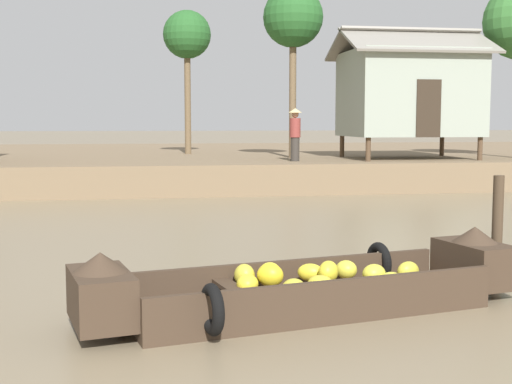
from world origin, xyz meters
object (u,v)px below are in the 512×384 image
object	(u,v)px
banana_boat	(308,286)
palm_tree_mid	(187,37)
stilt_house_mid_right	(409,92)
palm_tree_far	(293,19)
mooring_post	(497,231)
vendor_person	(295,132)

from	to	relation	value
banana_boat	palm_tree_mid	world-z (taller)	palm_tree_mid
stilt_house_mid_right	palm_tree_far	xyz separation A→B (m)	(-3.74, 1.12, 2.46)
stilt_house_mid_right	mooring_post	distance (m)	14.83
banana_boat	palm_tree_far	xyz separation A→B (m)	(3.28, 15.92, 5.32)
palm_tree_far	palm_tree_mid	bearing A→B (deg)	134.35
banana_boat	palm_tree_mid	size ratio (longest dim) A/B	0.98
banana_boat	mooring_post	distance (m)	2.89
banana_boat	stilt_house_mid_right	distance (m)	16.62
stilt_house_mid_right	mooring_post	world-z (taller)	stilt_house_mid_right
vendor_person	stilt_house_mid_right	bearing A→B (deg)	13.15
vendor_person	mooring_post	world-z (taller)	vendor_person
banana_boat	mooring_post	bearing A→B (deg)	16.37
banana_boat	palm_tree_far	size ratio (longest dim) A/B	0.92
stilt_house_mid_right	palm_tree_far	size ratio (longest dim) A/B	0.84
vendor_person	mooring_post	size ratio (longest dim) A/B	1.13
stilt_house_mid_right	palm_tree_mid	size ratio (longest dim) A/B	0.89
banana_boat	palm_tree_mid	xyz separation A→B (m)	(-0.09, 19.36, 5.07)
stilt_house_mid_right	palm_tree_mid	xyz separation A→B (m)	(-7.11, 4.57, 2.21)
vendor_person	mooring_post	xyz separation A→B (m)	(-0.17, -13.03, -1.11)
palm_tree_far	vendor_person	bearing A→B (deg)	-100.04
mooring_post	banana_boat	bearing A→B (deg)	-163.63
banana_boat	stilt_house_mid_right	xyz separation A→B (m)	(7.02, 14.79, 2.86)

